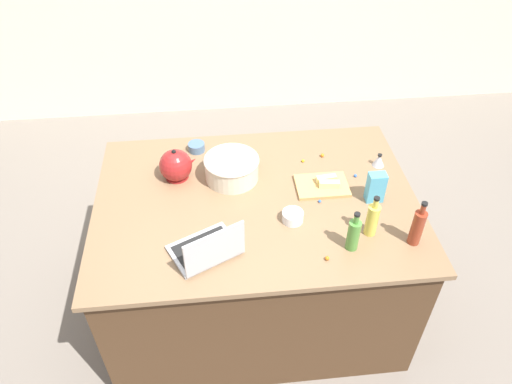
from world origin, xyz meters
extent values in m
plane|color=slate|center=(0.00, 0.00, 0.00)|extent=(12.00, 12.00, 0.00)
cube|color=#4C331E|center=(0.00, 0.00, 0.43)|extent=(1.64, 1.15, 0.87)
cube|color=#846647|center=(0.00, 0.00, 0.89)|extent=(1.70, 1.21, 0.03)
cube|color=#B7B7BC|center=(-0.28, -0.33, 0.91)|extent=(0.38, 0.33, 0.02)
cube|color=black|center=(-0.28, -0.33, 0.92)|extent=(0.31, 0.26, 0.00)
cube|color=#B7B7BC|center=(-0.23, -0.44, 1.02)|extent=(0.27, 0.14, 0.20)
cube|color=silver|center=(-0.23, -0.43, 1.02)|extent=(0.24, 0.12, 0.18)
cylinder|color=beige|center=(-0.11, 0.19, 0.96)|extent=(0.29, 0.29, 0.12)
cylinder|color=black|center=(-0.11, 0.19, 0.97)|extent=(0.24, 0.24, 0.11)
torus|color=beige|center=(-0.11, 0.19, 1.02)|extent=(0.30, 0.30, 0.02)
cylinder|color=#DBC64C|center=(0.53, -0.30, 0.99)|extent=(0.06, 0.06, 0.17)
cylinder|color=#DBC64C|center=(0.53, -0.30, 1.10)|extent=(0.02, 0.02, 0.05)
cylinder|color=black|center=(0.53, -0.30, 1.13)|extent=(0.03, 0.03, 0.01)
cylinder|color=maroon|center=(0.72, -0.38, 1.00)|extent=(0.06, 0.06, 0.19)
cylinder|color=maroon|center=(0.72, -0.38, 1.12)|extent=(0.02, 0.02, 0.05)
cylinder|color=black|center=(0.72, -0.38, 1.15)|extent=(0.03, 0.03, 0.01)
cylinder|color=#4C8C38|center=(0.42, -0.39, 0.98)|extent=(0.06, 0.06, 0.16)
cylinder|color=#4C8C38|center=(0.42, -0.39, 1.09)|extent=(0.02, 0.02, 0.05)
cylinder|color=black|center=(0.42, -0.39, 1.12)|extent=(0.03, 0.03, 0.01)
cylinder|color=maroon|center=(-0.42, 0.23, 0.91)|extent=(0.13, 0.13, 0.01)
sphere|color=maroon|center=(-0.42, 0.23, 0.98)|extent=(0.18, 0.18, 0.18)
cone|color=maroon|center=(-0.33, 0.23, 1.00)|extent=(0.08, 0.03, 0.07)
sphere|color=black|center=(-0.42, 0.23, 1.07)|extent=(0.02, 0.02, 0.02)
cube|color=tan|center=(0.37, 0.06, 0.91)|extent=(0.28, 0.20, 0.02)
cube|color=#F4E58C|center=(0.40, 0.04, 0.94)|extent=(0.11, 0.05, 0.04)
cube|color=#F4E58C|center=(0.39, 0.08, 0.94)|extent=(0.11, 0.05, 0.04)
cylinder|color=slate|center=(-0.31, 0.47, 0.92)|extent=(0.10, 0.10, 0.05)
cylinder|color=white|center=(0.17, -0.18, 0.93)|extent=(0.11, 0.11, 0.05)
cone|color=#B2B2B7|center=(0.73, 0.21, 0.94)|extent=(0.07, 0.07, 0.07)
cylinder|color=black|center=(0.73, 0.21, 0.97)|extent=(0.02, 0.02, 0.01)
cube|color=#4CA5CC|center=(0.62, -0.07, 0.99)|extent=(0.09, 0.06, 0.17)
sphere|color=yellow|center=(0.30, 0.29, 0.91)|extent=(0.02, 0.02, 0.02)
sphere|color=blue|center=(0.33, -0.06, 0.91)|extent=(0.02, 0.02, 0.02)
sphere|color=orange|center=(-0.28, -0.24, 0.91)|extent=(0.02, 0.02, 0.02)
sphere|color=blue|center=(0.57, 0.13, 0.91)|extent=(0.02, 0.02, 0.02)
sphere|color=orange|center=(0.29, -0.45, 0.91)|extent=(0.02, 0.02, 0.02)
sphere|color=orange|center=(0.42, 0.33, 0.91)|extent=(0.02, 0.02, 0.02)
camera|label=1|loc=(-0.20, -1.88, 2.63)|focal=33.99mm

